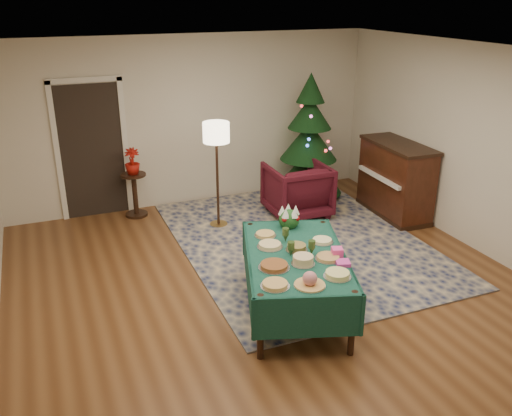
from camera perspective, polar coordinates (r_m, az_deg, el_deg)
name	(u,v)px	position (r m, az deg, el deg)	size (l,w,h in m)	color
room_shell	(286,190)	(5.69, 3.22, 1.87)	(7.00, 7.00, 7.00)	#593319
doorway	(92,147)	(8.61, -16.91, 6.15)	(1.08, 0.04, 2.16)	black
rug	(299,241)	(7.67, 4.56, -3.51)	(3.20, 4.20, 0.02)	#131E4A
buffet_table	(296,265)	(5.85, 4.19, -6.01)	(1.57, 2.04, 0.70)	black
platter_0	(275,285)	(5.15, 2.01, -8.07)	(0.28, 0.28, 0.04)	silver
platter_1	(310,280)	(5.16, 5.69, -7.59)	(0.30, 0.30, 0.15)	silver
platter_2	(337,275)	(5.36, 8.57, -6.95)	(0.27, 0.27, 0.06)	silver
platter_3	(274,266)	(5.47, 1.92, -6.12)	(0.32, 0.32, 0.05)	silver
platter_4	(303,260)	(5.55, 4.97, -5.50)	(0.25, 0.25, 0.10)	silver
platter_5	(328,258)	(5.69, 7.59, -5.20)	(0.28, 0.28, 0.04)	silver
platter_6	(270,245)	(5.89, 1.47, -3.96)	(0.28, 0.28, 0.05)	silver
platter_7	(297,248)	(5.84, 4.29, -4.19)	(0.24, 0.24, 0.07)	silver
platter_8	(322,241)	(6.05, 6.98, -3.44)	(0.25, 0.25, 0.04)	silver
platter_9	(265,235)	(6.16, 0.98, -2.82)	(0.25, 0.25, 0.04)	silver
goblet_0	(286,235)	(6.00, 3.13, -2.81)	(0.07, 0.07, 0.16)	#2D471E
goblet_1	(312,247)	(5.73, 5.89, -4.13)	(0.07, 0.07, 0.16)	#2D471E
goblet_2	(291,249)	(5.69, 3.70, -4.28)	(0.07, 0.07, 0.16)	#2D471E
napkin_stack	(343,263)	(5.61, 9.13, -5.73)	(0.14, 0.14, 0.04)	#DB3DAA
gift_box	(337,252)	(5.75, 8.53, -4.62)	(0.11, 0.11, 0.09)	#FC46A4
centerpiece	(289,217)	(6.36, 3.50, -0.97)	(0.25, 0.25, 0.29)	#1E4C1E
armchair	(297,187)	(8.43, 4.36, 2.17)	(0.89, 0.83, 0.92)	#430E19
floor_lamp	(216,139)	(7.77, -4.20, 7.27)	(0.38, 0.38, 1.58)	#A57F3F
side_table	(135,195)	(8.63, -12.61, 1.29)	(0.38, 0.38, 0.69)	black
potted_plant	(133,167)	(8.48, -12.86, 4.23)	(0.22, 0.40, 0.22)	#A0130B
christmas_tree	(309,144)	(9.05, 5.58, 6.76)	(1.52, 1.52, 2.10)	black
piano	(395,180)	(8.67, 14.47, 2.84)	(0.68, 1.36, 1.16)	black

